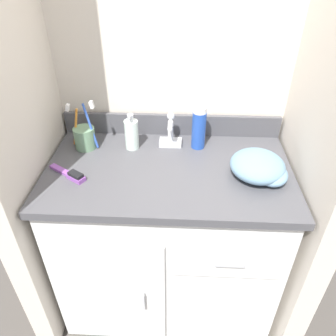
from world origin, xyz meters
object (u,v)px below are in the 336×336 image
Objects in this scene: toothbrush_cup at (85,137)px; hairbrush at (71,175)px; soap_dispenser at (132,134)px; hand_towel at (260,167)px; shaving_cream_can at (199,128)px.

toothbrush_cup is 1.33× the size of hairbrush.
hairbrush is at bearing -132.54° from soap_dispenser.
hairbrush is 0.77× the size of hand_towel.
toothbrush_cup reaches higher than shaving_cream_can.
hairbrush is (-0.45, -0.23, -0.08)m from shaving_cream_can.
hand_towel is at bearing -41.38° from shaving_cream_can.
toothbrush_cup is at bearing -176.38° from shaving_cream_can.
hairbrush is 0.67m from hand_towel.
toothbrush_cup reaches higher than soap_dispenser.
shaving_cream_can is at bearing 138.62° from hand_towel.
hand_towel is at bearing 36.00° from hairbrush.
toothbrush_cup is at bearing 166.49° from hand_towel.
soap_dispenser is 0.87× the size of shaving_cream_can.
hand_towel is (0.21, -0.19, -0.05)m from shaving_cream_can.
toothbrush_cup is 1.03× the size of hand_towel.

